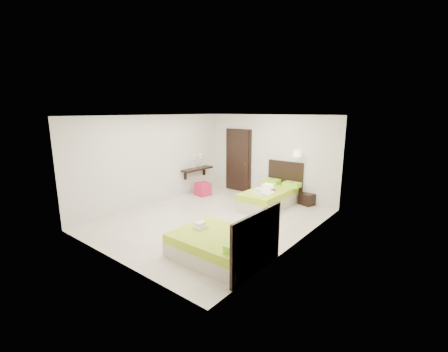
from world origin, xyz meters
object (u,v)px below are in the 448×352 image
Objects in this scene: nightstand at (307,199)px; ottoman at (203,189)px; bed_single at (271,196)px; bed_double at (222,245)px.

ottoman reaches higher than nightstand.
bed_single is at bearing 9.63° from ottoman.
ottoman is at bearing 137.46° from bed_double.
bed_single is 5.01× the size of nightstand.
bed_double is 4.15× the size of ottoman.
bed_single is 1.10m from nightstand.
nightstand is at bearing 20.74° from ottoman.
bed_double is 4.10m from nightstand.
bed_single is 2.34m from ottoman.
nightstand is at bearing 45.00° from bed_single.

